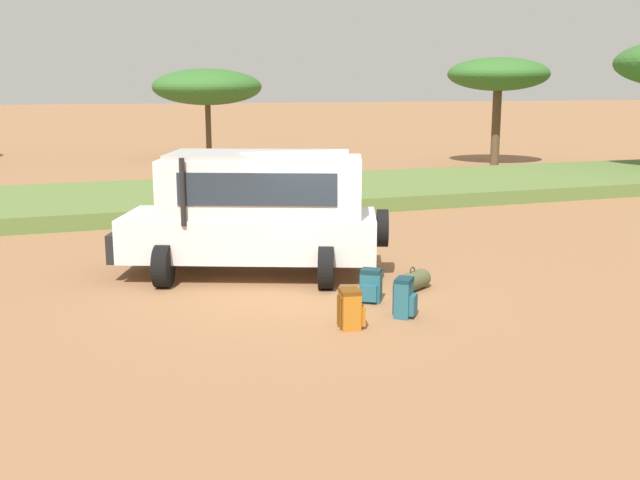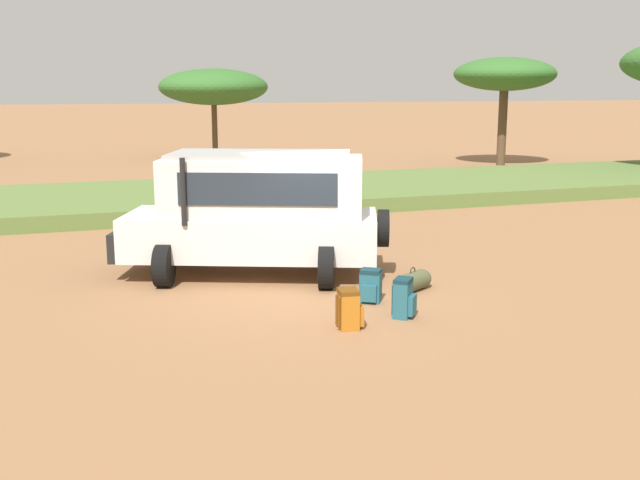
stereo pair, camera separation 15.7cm
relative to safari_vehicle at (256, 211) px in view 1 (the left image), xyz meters
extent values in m
plane|color=#936642|center=(0.97, -1.20, -1.29)|extent=(320.00, 320.00, 0.00)
cube|color=#5B7538|center=(0.97, 9.53, -1.07)|extent=(120.00, 7.00, 0.44)
cube|color=silver|center=(-0.10, 0.04, -0.47)|extent=(5.25, 3.61, 0.84)
cube|color=silver|center=(0.13, -0.05, 0.50)|extent=(4.21, 3.10, 1.10)
cube|color=#232D38|center=(-1.28, 0.52, 0.45)|extent=(0.64, 1.47, 0.77)
cube|color=#232D38|center=(-0.21, -0.89, 0.55)|extent=(2.74, 1.15, 0.60)
cube|color=#232D38|center=(0.47, 0.78, 0.55)|extent=(2.74, 1.15, 0.60)
cube|color=#B7B7B7|center=(0.08, -0.03, 1.10)|extent=(3.82, 2.88, 0.10)
cube|color=black|center=(-2.48, 1.01, -0.64)|extent=(0.76, 1.56, 0.56)
cylinder|color=black|center=(-1.49, -0.44, 0.50)|extent=(0.10, 0.10, 1.25)
cylinder|color=black|center=(-1.87, -0.28, -0.89)|extent=(0.56, 0.85, 0.80)
cylinder|color=black|center=(-1.14, 1.51, -0.89)|extent=(0.56, 0.85, 0.80)
cylinder|color=black|center=(0.94, -1.43, -0.89)|extent=(0.56, 0.85, 0.80)
cylinder|color=black|center=(1.67, 0.36, -0.89)|extent=(0.56, 0.85, 0.80)
cylinder|color=black|center=(2.30, -0.94, -0.32)|extent=(0.48, 0.76, 0.74)
cube|color=#235B6B|center=(1.37, -2.51, -1.03)|extent=(0.44, 0.42, 0.52)
cube|color=#235B6B|center=(1.28, -2.65, -1.10)|extent=(0.27, 0.22, 0.29)
cube|color=#13323A|center=(1.37, -2.51, -0.74)|extent=(0.43, 0.42, 0.07)
cylinder|color=#13323A|center=(1.53, -2.43, -1.03)|extent=(0.04, 0.04, 0.44)
cylinder|color=#13323A|center=(1.39, -2.34, -1.03)|extent=(0.04, 0.04, 0.44)
cube|color=#B26619|center=(0.47, -3.73, -1.02)|extent=(0.34, 0.43, 0.56)
cube|color=#B26619|center=(0.65, -3.76, -1.09)|extent=(0.12, 0.30, 0.31)
cube|color=#62380E|center=(0.47, -3.73, -0.71)|extent=(0.35, 0.41, 0.07)
cylinder|color=#62380E|center=(0.33, -3.62, -1.02)|extent=(0.04, 0.04, 0.47)
cylinder|color=#62380E|center=(0.30, -3.79, -1.02)|extent=(0.04, 0.04, 0.47)
cube|color=#235B6B|center=(1.52, -3.49, -1.00)|extent=(0.43, 0.44, 0.58)
cube|color=#235B6B|center=(1.64, -3.59, -1.08)|extent=(0.24, 0.27, 0.32)
cube|color=#13323A|center=(1.52, -3.49, -0.68)|extent=(0.42, 0.44, 0.07)
cylinder|color=#13323A|center=(1.47, -3.33, -1.00)|extent=(0.04, 0.04, 0.50)
cylinder|color=#13323A|center=(1.36, -3.46, -1.00)|extent=(0.04, 0.04, 0.50)
cylinder|color=#4C5133|center=(2.37, -2.11, -1.12)|extent=(0.73, 0.62, 0.35)
sphere|color=#4C5133|center=(2.65, -1.95, -1.12)|extent=(0.35, 0.35, 0.35)
sphere|color=#4C5133|center=(2.10, -2.27, -1.12)|extent=(0.35, 0.35, 0.35)
torus|color=#2D301E|center=(2.37, -2.11, -0.92)|extent=(0.15, 0.10, 0.16)
cylinder|color=brown|center=(4.33, 25.51, 0.14)|extent=(0.29, 0.29, 2.87)
ellipsoid|color=#336628|center=(4.33, 25.51, 2.38)|extent=(5.70, 5.61, 1.88)
cylinder|color=brown|center=(16.41, 16.90, 0.51)|extent=(0.42, 0.42, 3.60)
ellipsoid|color=#336628|center=(16.41, 16.90, 2.97)|extent=(4.79, 4.62, 1.55)
camera|label=1|loc=(-3.75, -14.01, 2.38)|focal=42.00mm
camera|label=2|loc=(-3.61, -14.07, 2.38)|focal=42.00mm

